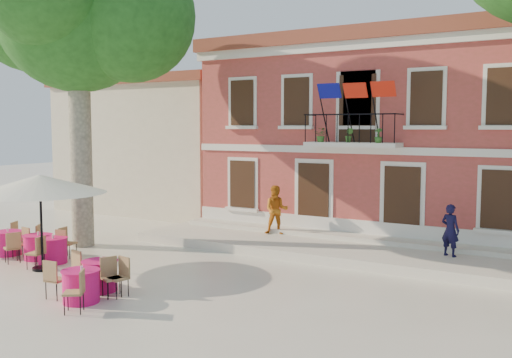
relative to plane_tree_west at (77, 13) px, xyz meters
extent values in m
plane|color=beige|center=(6.05, -1.13, -7.88)|extent=(90.00, 90.00, 0.00)
cube|color=#BB4343|center=(8.05, 8.87, -4.38)|extent=(13.00, 8.00, 7.00)
cube|color=brown|center=(8.05, 8.87, -0.63)|extent=(13.50, 8.50, 0.50)
cube|color=silver|center=(8.05, 4.92, -1.03)|extent=(13.30, 0.35, 0.35)
cube|color=silver|center=(8.05, 4.42, -4.38)|extent=(3.20, 0.90, 0.15)
cube|color=black|center=(8.05, 4.02, -3.38)|extent=(3.20, 0.04, 0.04)
cube|color=#0B0E82|center=(7.15, 3.67, -2.63)|extent=(0.76, 0.27, 0.47)
cube|color=red|center=(8.05, 3.67, -2.63)|extent=(0.76, 0.29, 0.47)
cube|color=red|center=(8.95, 3.67, -2.63)|extent=(0.76, 0.27, 0.47)
imported|color=#26591E|center=(7.05, 4.12, -4.06)|extent=(0.43, 0.37, 0.48)
imported|color=#26591E|center=(8.05, 4.12, -4.06)|extent=(0.26, 0.21, 0.48)
imported|color=#26591E|center=(9.05, 4.12, -4.06)|extent=(0.27, 0.27, 0.48)
cube|color=beige|center=(-3.45, 9.87, -4.88)|extent=(9.00, 9.00, 6.00)
cube|color=brown|center=(-3.45, 9.87, -1.68)|extent=(9.40, 9.40, 0.40)
cube|color=silver|center=(8.05, 3.27, -7.73)|extent=(14.00, 3.40, 0.30)
cylinder|color=#A59E84|center=(0.00, 0.00, -4.47)|extent=(0.73, 0.73, 6.81)
sphere|color=#1B4816|center=(0.00, 0.00, 0.10)|extent=(5.45, 5.45, 5.45)
cylinder|color=black|center=(1.56, -2.94, -7.84)|extent=(0.58, 0.58, 0.08)
cylinder|color=black|center=(1.56, -2.94, -6.66)|extent=(0.07, 0.07, 2.43)
cone|color=white|center=(1.56, -2.94, -5.40)|extent=(3.69, 3.69, 0.53)
imported|color=black|center=(11.50, 3.46, -6.80)|extent=(0.66, 0.54, 1.55)
imported|color=#C86C17|center=(5.47, 3.88, -6.71)|extent=(1.04, 0.96, 1.73)
cylinder|color=#DB147E|center=(1.13, -2.23, -7.50)|extent=(0.84, 0.84, 0.75)
cylinder|color=#DB147E|center=(1.13, -2.23, -7.12)|extent=(0.90, 0.90, 0.02)
cube|color=tan|center=(1.29, -2.96, -7.40)|extent=(0.50, 0.50, 0.95)
cube|color=tan|center=(0.97, -1.50, -7.40)|extent=(0.50, 0.50, 0.95)
cylinder|color=#DB147E|center=(4.86, -4.52, -7.50)|extent=(0.84, 0.84, 0.75)
cylinder|color=#DB147E|center=(4.86, -4.52, -7.12)|extent=(0.90, 0.90, 0.02)
cube|color=tan|center=(5.31, -5.12, -7.40)|extent=(0.59, 0.59, 0.95)
cube|color=tan|center=(5.17, -3.83, -7.40)|extent=(0.55, 0.55, 0.95)
cube|color=tan|center=(4.12, -4.60, -7.40)|extent=(0.46, 0.46, 0.95)
cylinder|color=#DB147E|center=(-0.98, -2.24, -7.50)|extent=(0.84, 0.84, 0.75)
cylinder|color=#DB147E|center=(-0.98, -2.24, -7.12)|extent=(0.90, 0.90, 0.02)
cube|color=tan|center=(-1.28, -1.55, -7.40)|extent=(0.55, 0.55, 0.95)
cube|color=tan|center=(-0.24, -2.32, -7.40)|extent=(0.46, 0.46, 0.95)
cylinder|color=#DB147E|center=(0.36, -2.15, -7.50)|extent=(0.84, 0.84, 0.75)
cylinder|color=#DB147E|center=(0.36, -2.15, -7.12)|extent=(0.90, 0.90, 0.02)
cube|color=tan|center=(0.06, -2.84, -7.40)|extent=(0.55, 0.55, 0.95)
cube|color=tan|center=(1.10, -2.06, -7.40)|extent=(0.47, 0.47, 0.95)
cube|color=tan|center=(-0.09, -1.55, -7.40)|extent=(0.59, 0.59, 0.95)
cylinder|color=#DB147E|center=(4.55, -3.62, -7.50)|extent=(0.84, 0.84, 0.75)
cylinder|color=#DB147E|center=(4.55, -3.62, -7.12)|extent=(0.90, 0.90, 0.02)
cube|color=tan|center=(3.81, -3.48, -7.40)|extent=(0.49, 0.49, 0.95)
cube|color=tan|center=(5.29, -3.75, -7.40)|extent=(0.49, 0.49, 0.95)
camera|label=1|loc=(15.02, -13.61, -3.78)|focal=40.00mm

